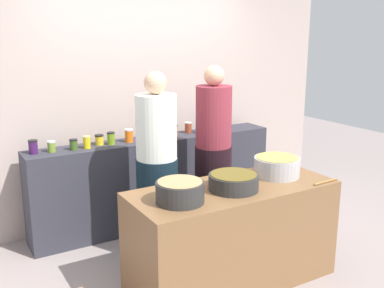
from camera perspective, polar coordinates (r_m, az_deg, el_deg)
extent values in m
plane|color=gray|center=(4.22, 2.50, -14.98)|extent=(12.00, 12.00, 0.00)
cube|color=#B5A198|center=(5.00, -6.49, 7.66)|extent=(4.80, 0.12, 3.00)
cube|color=#31313C|center=(4.91, -4.48, -4.68)|extent=(2.70, 0.36, 0.95)
cube|color=brown|center=(3.81, 5.08, -11.34)|extent=(1.70, 0.70, 0.83)
cylinder|color=#3E1950|center=(4.41, -19.35, -0.41)|extent=(0.08, 0.08, 0.12)
cylinder|color=black|center=(4.39, -19.42, 0.39)|extent=(0.09, 0.09, 0.01)
cylinder|color=olive|center=(4.42, -17.27, -0.38)|extent=(0.07, 0.07, 0.09)
cylinder|color=silver|center=(4.40, -17.31, 0.28)|extent=(0.08, 0.08, 0.01)
cylinder|color=#3C581F|center=(4.44, -14.67, -0.14)|extent=(0.07, 0.07, 0.09)
cylinder|color=black|center=(4.42, -14.71, 0.51)|extent=(0.08, 0.08, 0.01)
cylinder|color=yellow|center=(4.46, -13.09, 0.15)|extent=(0.07, 0.07, 0.11)
cylinder|color=#D6C666|center=(4.45, -13.13, 0.90)|extent=(0.07, 0.07, 0.01)
cylinder|color=gold|center=(4.58, -11.58, 0.44)|extent=(0.08, 0.08, 0.09)
cylinder|color=black|center=(4.56, -11.61, 1.07)|extent=(0.09, 0.09, 0.01)
cylinder|color=olive|center=(4.56, -10.16, 0.64)|extent=(0.07, 0.07, 0.11)
cylinder|color=black|center=(4.55, -10.19, 1.41)|extent=(0.08, 0.08, 0.01)
cylinder|color=orange|center=(4.64, -7.94, 0.97)|extent=(0.08, 0.08, 0.12)
cylinder|color=silver|center=(4.62, -7.97, 1.78)|extent=(0.09, 0.09, 0.01)
cylinder|color=gold|center=(4.76, -5.51, 1.20)|extent=(0.08, 0.08, 0.09)
cylinder|color=silver|center=(4.75, -5.52, 1.79)|extent=(0.08, 0.08, 0.01)
cylinder|color=#3A5620|center=(4.85, -3.87, 1.55)|extent=(0.07, 0.07, 0.10)
cylinder|color=silver|center=(4.84, -3.88, 2.21)|extent=(0.07, 0.07, 0.01)
cylinder|color=orange|center=(4.82, -2.29, 1.58)|extent=(0.07, 0.07, 0.12)
cylinder|color=black|center=(4.81, -2.30, 2.33)|extent=(0.08, 0.08, 0.01)
cylinder|color=brown|center=(5.01, -0.48, 2.03)|extent=(0.08, 0.08, 0.11)
cylinder|color=silver|center=(5.00, -0.48, 2.69)|extent=(0.08, 0.08, 0.01)
cylinder|color=#46115A|center=(4.99, 1.21, 2.09)|extent=(0.08, 0.08, 0.13)
cylinder|color=black|center=(4.98, 1.21, 2.90)|extent=(0.09, 0.09, 0.01)
cylinder|color=#A83823|center=(5.09, 2.50, 2.23)|extent=(0.07, 0.07, 0.11)
cylinder|color=#D6C666|center=(5.08, 2.51, 2.95)|extent=(0.07, 0.07, 0.02)
cylinder|color=#4F1F5A|center=(5.20, 4.38, 2.46)|extent=(0.09, 0.09, 0.11)
cylinder|color=#D6C666|center=(5.19, 4.40, 3.14)|extent=(0.09, 0.09, 0.01)
cylinder|color=#2D2D2D|center=(3.30, -1.52, -6.07)|extent=(0.36, 0.36, 0.15)
cylinder|color=tan|center=(3.28, -1.53, -4.74)|extent=(0.33, 0.33, 0.00)
cylinder|color=#2D2D2D|center=(3.58, 5.25, -4.80)|extent=(0.40, 0.40, 0.12)
cylinder|color=brown|center=(3.56, 5.27, -3.80)|extent=(0.36, 0.36, 0.00)
cylinder|color=#B7B7BC|center=(3.95, 10.61, -2.83)|extent=(0.39, 0.39, 0.16)
cylinder|color=tan|center=(3.93, 10.67, -1.64)|extent=(0.36, 0.36, 0.00)
cylinder|color=#9E703D|center=(3.90, 16.47, -4.56)|extent=(0.28, 0.03, 0.02)
cylinder|color=black|center=(4.21, -4.33, -8.00)|extent=(0.38, 0.38, 0.94)
cylinder|color=white|center=(3.99, -4.53, 2.14)|extent=(0.36, 0.36, 0.58)
sphere|color=#D8A884|center=(3.93, -4.64, 7.67)|extent=(0.20, 0.20, 0.20)
cylinder|color=black|center=(4.55, 2.63, -6.13)|extent=(0.36, 0.36, 0.96)
cylinder|color=maroon|center=(4.35, 2.74, 3.47)|extent=(0.35, 0.35, 0.59)
sphere|color=#D8A884|center=(4.29, 2.80, 8.60)|extent=(0.19, 0.19, 0.19)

